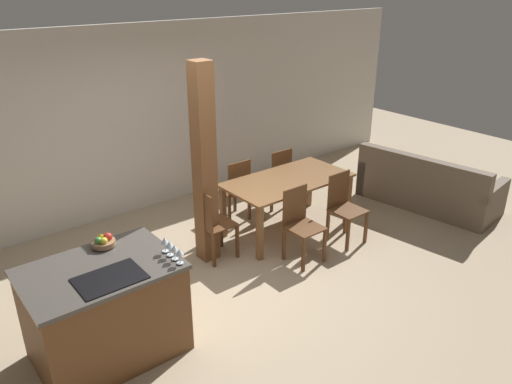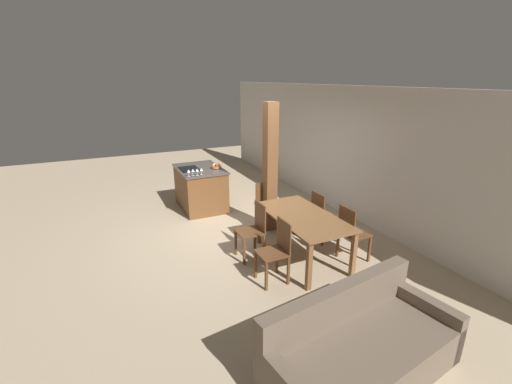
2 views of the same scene
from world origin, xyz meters
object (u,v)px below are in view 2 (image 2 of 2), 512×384
wine_glass_end (201,170)px  dining_chair_far_right (351,233)px  kitchen_island (201,188)px  dining_chair_near_left (254,229)px  timber_post (270,169)px  wine_glass_far (197,170)px  wine_glass_middle (193,171)px  dining_chair_far_left (322,216)px  dining_chair_head_end (267,206)px  wine_glass_near (189,171)px  couch (361,351)px  fruit_bowl (216,166)px  dining_chair_near_right (276,250)px  dining_table (302,221)px

wine_glass_end → dining_chair_far_right: wine_glass_end is taller
kitchen_island → dining_chair_far_right: size_ratio=1.42×
dining_chair_near_left → timber_post: size_ratio=0.38×
wine_glass_far → timber_post: bearing=45.0°
wine_glass_middle → dining_chair_far_right: 3.35m
dining_chair_far_left → dining_chair_head_end: size_ratio=1.00×
wine_glass_near → wine_glass_far: 0.18m
dining_chair_near_left → couch: size_ratio=0.44×
wine_glass_far → fruit_bowl: bearing=126.4°
kitchen_island → dining_chair_far_right: kitchen_island is taller
dining_chair_near_right → kitchen_island: bearing=-177.6°
wine_glass_near → timber_post: timber_post is taller
dining_table → kitchen_island: bearing=-164.5°
dining_table → dining_chair_near_right: (0.39, -0.68, -0.17)m
wine_glass_end → dining_chair_head_end: 1.58m
dining_chair_near_right → wine_glass_middle: bearing=-170.9°
wine_glass_middle → dining_chair_far_left: wine_glass_middle is taller
wine_glass_near → dining_chair_far_right: size_ratio=0.15×
dining_chair_near_left → dining_chair_near_right: (0.78, 0.00, 0.00)m
dining_chair_near_right → dining_chair_head_end: same height
wine_glass_end → dining_chair_near_left: bearing=7.6°
wine_glass_near → dining_table: 2.69m
couch → kitchen_island: bearing=82.9°
couch → dining_chair_far_left: bearing=53.7°
wine_glass_middle → timber_post: bearing=47.2°
dining_chair_far_right → fruit_bowl: bearing=20.3°
wine_glass_end → dining_chair_near_right: (2.76, 0.27, -0.56)m
dining_table → wine_glass_far: bearing=-156.4°
wine_glass_middle → dining_chair_far_left: (1.98, 1.80, -0.56)m
wine_glass_far → wine_glass_end: 0.09m
wine_glass_middle → dining_chair_near_left: (1.98, 0.44, -0.56)m
fruit_bowl → dining_chair_head_end: 1.68m
dining_chair_far_right → dining_table: bearing=60.2°
dining_chair_head_end → dining_table: bearing=-90.0°
dining_chair_far_left → couch: dining_chair_far_left is taller
fruit_bowl → dining_chair_far_right: (3.16, 1.17, -0.49)m
fruit_bowl → dining_chair_near_left: 2.44m
wine_glass_far → dining_chair_near_right: wine_glass_far is taller
dining_chair_near_right → dining_chair_head_end: size_ratio=1.00×
kitchen_island → dining_table: (2.96, 0.82, 0.19)m
wine_glass_middle → dining_chair_head_end: 1.69m
fruit_bowl → couch: size_ratio=0.10×
wine_glass_far → dining_chair_far_right: size_ratio=0.15×
dining_chair_near_right → timber_post: bearing=155.8°
fruit_bowl → dining_chair_far_right: 3.41m
wine_glass_near → timber_post: size_ratio=0.06×
timber_post → wine_glass_far: bearing=-135.0°
dining_table → fruit_bowl: bearing=-170.0°
wine_glass_middle → dining_chair_near_right: size_ratio=0.15×
kitchen_island → dining_chair_far_right: 3.67m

